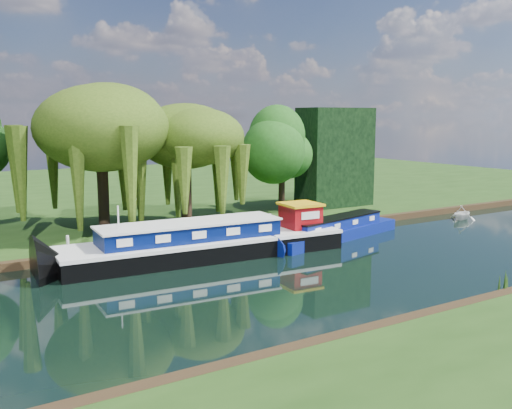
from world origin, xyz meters
TOP-DOWN VIEW (x-y plane):
  - ground at (0.00, 0.00)m, footprint 120.00×120.00m
  - far_bank at (0.00, 34.00)m, footprint 120.00×52.00m
  - dutch_barge at (2.90, 5.38)m, footprint 16.33×4.64m
  - narrowboat at (12.05, 5.18)m, footprint 10.98×4.31m
  - white_cruiser at (24.67, 5.66)m, footprint 2.65×2.41m
  - willow_left at (-0.51, 13.28)m, footprint 7.46×7.46m
  - willow_right at (4.51, 11.60)m, footprint 6.02×6.02m
  - tree_far_right at (13.25, 13.28)m, footprint 4.28×4.28m
  - conifer_hedge at (19.00, 14.00)m, footprint 6.00×3.00m
  - lamppost at (0.50, 10.50)m, footprint 0.36×0.36m
  - mooring_posts at (-0.50, 8.40)m, footprint 19.16×0.16m
  - reeds_near at (6.87, -7.57)m, footprint 33.70×1.50m

SIDE VIEW (x-z plane):
  - ground at x=0.00m, z-range 0.00..0.00m
  - white_cruiser at x=24.67m, z-range -0.60..0.60m
  - far_bank at x=0.00m, z-range 0.00..0.45m
  - reeds_near at x=6.87m, z-range 0.00..1.10m
  - narrowboat at x=12.05m, z-range -0.23..1.36m
  - dutch_barge at x=2.90m, z-range -0.86..2.55m
  - mooring_posts at x=-0.50m, z-range 0.45..1.45m
  - lamppost at x=0.50m, z-range 1.14..3.70m
  - conifer_hedge at x=19.00m, z-range 0.45..8.45m
  - tree_far_right at x=13.25m, z-range 1.78..8.77m
  - willow_right at x=4.51m, z-range 2.13..9.46m
  - willow_left at x=-0.51m, z-range 2.47..11.41m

